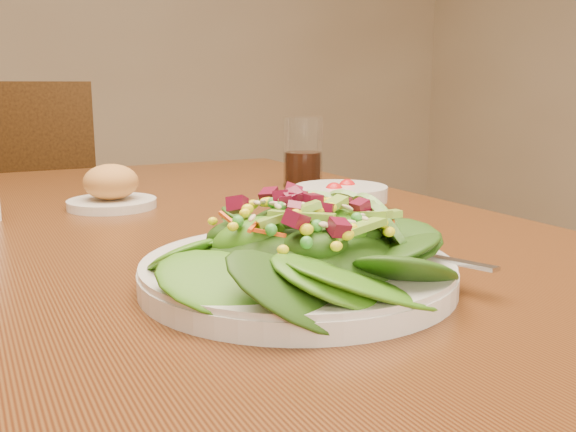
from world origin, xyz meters
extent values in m
cube|color=#583316|center=(0.00, 0.00, 0.73)|extent=(0.90, 1.40, 0.04)
cylinder|color=#40240A|center=(0.39, 0.64, 0.35)|extent=(0.07, 0.07, 0.71)
cube|color=#40240A|center=(-0.12, 1.19, 0.45)|extent=(0.51, 0.51, 0.04)
cylinder|color=#40240A|center=(0.10, 1.34, 0.21)|extent=(0.04, 0.04, 0.43)
cylinder|color=#40240A|center=(0.03, 0.97, 0.21)|extent=(0.04, 0.04, 0.43)
cube|color=#40240A|center=(-0.16, 0.99, 0.71)|extent=(0.42, 0.11, 0.48)
cylinder|color=silver|center=(0.00, -0.33, 0.76)|extent=(0.31, 0.31, 0.02)
ellipsoid|color=black|center=(0.00, -0.33, 0.79)|extent=(0.21, 0.21, 0.05)
cube|color=silver|center=(0.13, -0.36, 0.77)|extent=(0.05, 0.18, 0.01)
cylinder|color=silver|center=(-0.08, 0.16, 0.76)|extent=(0.14, 0.14, 0.01)
ellipsoid|color=#C78536|center=(-0.08, 0.16, 0.79)|extent=(0.09, 0.09, 0.06)
cylinder|color=silver|center=(0.24, -0.03, 0.77)|extent=(0.15, 0.15, 0.04)
sphere|color=red|center=(0.26, -0.02, 0.78)|extent=(0.03, 0.03, 0.03)
sphere|color=red|center=(0.22, -0.04, 0.78)|extent=(0.03, 0.03, 0.03)
cylinder|color=silver|center=(0.31, 0.22, 0.82)|extent=(0.08, 0.08, 0.13)
cylinder|color=black|center=(0.31, 0.22, 0.78)|extent=(0.07, 0.07, 0.07)
camera|label=1|loc=(-0.29, -0.87, 0.94)|focal=40.00mm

